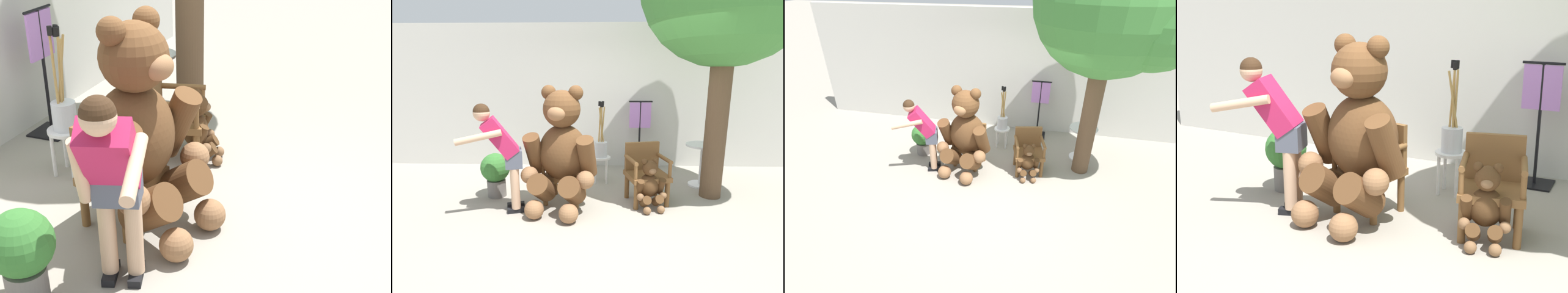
{
  "view_description": "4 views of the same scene",
  "coord_description": "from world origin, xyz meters",
  "views": [
    {
      "loc": [
        -3.93,
        -1.35,
        2.49
      ],
      "look_at": [
        -0.33,
        -0.04,
        0.62
      ],
      "focal_mm": 50.0,
      "sensor_mm": 36.0,
      "label": 1
    },
    {
      "loc": [
        -0.12,
        -3.76,
        1.85
      ],
      "look_at": [
        -0.26,
        0.47,
        0.84
      ],
      "focal_mm": 28.0,
      "sensor_mm": 36.0,
      "label": 2
    },
    {
      "loc": [
        0.79,
        -4.64,
        3.55
      ],
      "look_at": [
        -0.27,
        0.04,
        0.69
      ],
      "focal_mm": 28.0,
      "sensor_mm": 36.0,
      "label": 3
    },
    {
      "loc": [
        1.69,
        -3.91,
        2.04
      ],
      "look_at": [
        -0.31,
        -0.01,
        0.82
      ],
      "focal_mm": 50.0,
      "sensor_mm": 36.0,
      "label": 4
    }
  ],
  "objects": [
    {
      "name": "potted_plant",
      "position": [
        -1.68,
        0.63,
        0.4
      ],
      "size": [
        0.44,
        0.44,
        0.68
      ],
      "color": "slate",
      "rests_on": "ground"
    },
    {
      "name": "wooden_chair_right",
      "position": [
        0.59,
        0.53,
        0.46
      ],
      "size": [
        0.66,
        0.63,
        0.86
      ],
      "color": "brown",
      "rests_on": "ground"
    },
    {
      "name": "patio_tree",
      "position": [
        1.73,
        0.67,
        3.07
      ],
      "size": [
        2.54,
        2.42,
        4.35
      ],
      "color": "brown",
      "rests_on": "ground"
    },
    {
      "name": "ground_plane",
      "position": [
        0.0,
        0.0,
        0.0
      ],
      "size": [
        60.0,
        60.0,
        0.0
      ],
      "primitive_type": "plane",
      "color": "gray"
    },
    {
      "name": "teddy_bear_small",
      "position": [
        0.61,
        0.26,
        0.35
      ],
      "size": [
        0.45,
        0.45,
        0.72
      ],
      "color": "#4C3019",
      "rests_on": "ground"
    },
    {
      "name": "round_side_table",
      "position": [
        1.63,
        1.19,
        0.45
      ],
      "size": [
        0.56,
        0.56,
        0.72
      ],
      "color": "silver",
      "rests_on": "ground"
    },
    {
      "name": "brush_bucket",
      "position": [
        -0.06,
        1.32,
        0.66
      ],
      "size": [
        0.22,
        0.22,
        0.95
      ],
      "color": "silver",
      "rests_on": "white_stool"
    },
    {
      "name": "person_visitor",
      "position": [
        -1.39,
        0.11,
        0.89
      ],
      "size": [
        0.77,
        0.63,
        1.49
      ],
      "color": "black",
      "rests_on": "ground"
    },
    {
      "name": "wooden_chair_left",
      "position": [
        -0.59,
        0.53,
        0.46
      ],
      "size": [
        0.66,
        0.63,
        0.86
      ],
      "color": "brown",
      "rests_on": "ground"
    },
    {
      "name": "clothing_display_stand",
      "position": [
        0.68,
        2.01,
        0.72
      ],
      "size": [
        0.44,
        0.4,
        1.36
      ],
      "color": "black",
      "rests_on": "ground"
    },
    {
      "name": "teddy_bear_large",
      "position": [
        -0.62,
        0.26,
        0.84
      ],
      "size": [
        1.06,
        1.06,
        1.71
      ],
      "color": "brown",
      "rests_on": "ground"
    },
    {
      "name": "white_stool",
      "position": [
        -0.06,
        1.31,
        0.36
      ],
      "size": [
        0.34,
        0.34,
        0.46
      ],
      "color": "white",
      "rests_on": "ground"
    },
    {
      "name": "back_wall",
      "position": [
        0.0,
        2.4,
        1.4
      ],
      "size": [
        10.0,
        0.16,
        2.8
      ],
      "primitive_type": "cube",
      "color": "beige",
      "rests_on": "ground"
    }
  ]
}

